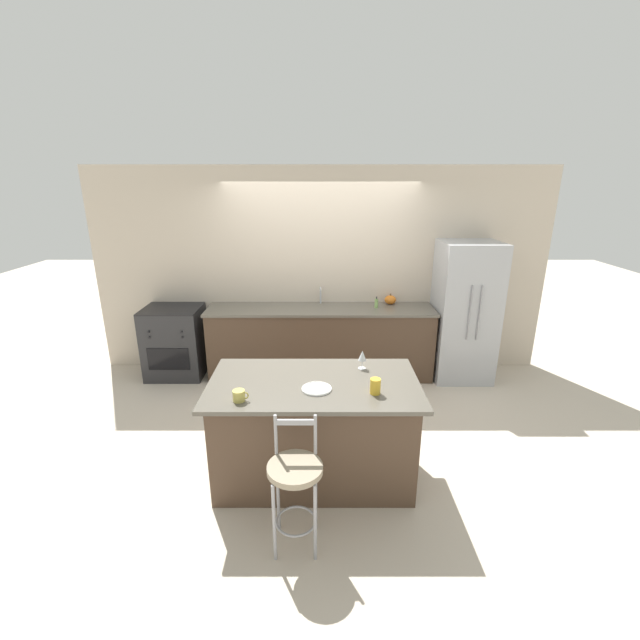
{
  "coord_description": "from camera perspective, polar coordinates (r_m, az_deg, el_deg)",
  "views": [
    {
      "loc": [
        -0.01,
        -4.96,
        2.53
      ],
      "look_at": [
        -0.02,
        -0.68,
        1.12
      ],
      "focal_mm": 24.0,
      "sensor_mm": 36.0,
      "label": 1
    }
  ],
  "objects": [
    {
      "name": "back_counter",
      "position": [
        5.7,
        0.28,
        -2.85
      ],
      "size": [
        2.95,
        0.66,
        0.94
      ],
      "color": "#4C3828",
      "rests_on": "ground_plane"
    },
    {
      "name": "sink_faucet",
      "position": [
        5.7,
        0.29,
        3.54
      ],
      "size": [
        0.02,
        0.13,
        0.22
      ],
      "color": "#ADAFB5",
      "rests_on": "back_counter"
    },
    {
      "name": "wine_glass",
      "position": [
        3.82,
        5.86,
        -4.81
      ],
      "size": [
        0.07,
        0.07,
        0.17
      ],
      "color": "white",
      "rests_on": "kitchen_island"
    },
    {
      "name": "coffee_mug",
      "position": [
        3.36,
        -10.54,
        -9.86
      ],
      "size": [
        0.12,
        0.09,
        0.09
      ],
      "color": "#C1B251",
      "rests_on": "kitchen_island"
    },
    {
      "name": "ground_plane",
      "position": [
        5.56,
        0.27,
        -8.74
      ],
      "size": [
        18.0,
        18.0,
        0.0
      ],
      "primitive_type": "plane",
      "color": "beige"
    },
    {
      "name": "tumbler_cup",
      "position": [
        3.43,
        7.58,
        -8.76
      ],
      "size": [
        0.08,
        0.08,
        0.13
      ],
      "color": "gold",
      "rests_on": "kitchen_island"
    },
    {
      "name": "dinner_plate",
      "position": [
        3.48,
        -0.25,
        -9.12
      ],
      "size": [
        0.24,
        0.24,
        0.02
      ],
      "color": "white",
      "rests_on": "kitchen_island"
    },
    {
      "name": "soap_bottle",
      "position": [
        5.58,
        7.74,
        2.23
      ],
      "size": [
        0.05,
        0.05,
        0.15
      ],
      "color": "#89B260",
      "rests_on": "back_counter"
    },
    {
      "name": "wall_back",
      "position": [
        5.75,
        0.29,
        6.47
      ],
      "size": [
        6.0,
        0.07,
        2.7
      ],
      "color": "beige",
      "rests_on": "ground_plane"
    },
    {
      "name": "refrigerator",
      "position": [
        5.82,
        18.89,
        1.03
      ],
      "size": [
        0.74,
        0.71,
        1.8
      ],
      "color": "#ADAFB5",
      "rests_on": "ground_plane"
    },
    {
      "name": "kitchen_island",
      "position": [
        3.83,
        -0.61,
        -14.34
      ],
      "size": [
        1.76,
        0.97,
        0.92
      ],
      "color": "#4C3828",
      "rests_on": "ground_plane"
    },
    {
      "name": "oven_range",
      "position": [
        6.01,
        -18.54,
        -2.74
      ],
      "size": [
        0.73,
        0.63,
        0.94
      ],
      "color": "#28282B",
      "rests_on": "ground_plane"
    },
    {
      "name": "bar_stool_near",
      "position": [
        3.17,
        -3.14,
        -20.56
      ],
      "size": [
        0.39,
        0.39,
        0.98
      ],
      "color": "#99999E",
      "rests_on": "ground_plane"
    },
    {
      "name": "pumpkin_decoration",
      "position": [
        5.78,
        9.56,
        2.67
      ],
      "size": [
        0.15,
        0.15,
        0.14
      ],
      "color": "orange",
      "rests_on": "back_counter"
    }
  ]
}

